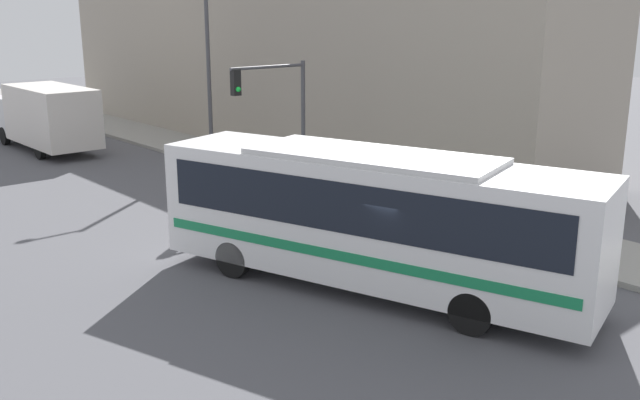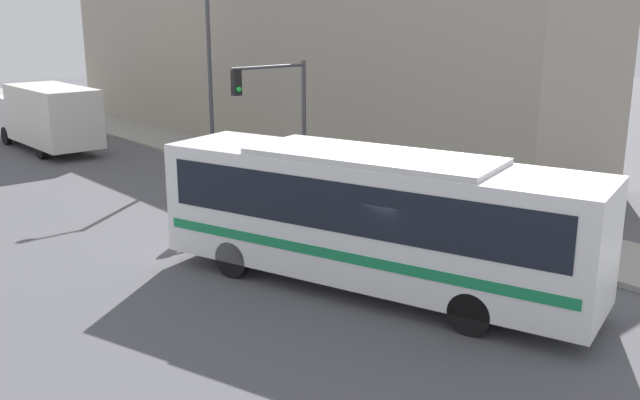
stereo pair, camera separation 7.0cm
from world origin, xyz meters
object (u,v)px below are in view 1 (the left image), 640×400
(fire_hydrant, at_px, (380,195))
(traffic_light_pole, at_px, (278,102))
(street_lamp, at_px, (203,52))
(delivery_truck, at_px, (45,115))
(city_bus, at_px, (372,212))

(fire_hydrant, relative_size, traffic_light_pole, 0.16)
(street_lamp, bearing_deg, delivery_truck, 120.91)
(delivery_truck, xyz_separation_m, fire_hydrant, (4.38, -18.05, -1.16))
(street_lamp, bearing_deg, city_bus, -108.69)
(traffic_light_pole, distance_m, street_lamp, 6.79)
(city_bus, bearing_deg, street_lamp, 54.37)
(fire_hydrant, bearing_deg, city_bus, -137.63)
(city_bus, height_order, street_lamp, street_lamp)
(fire_hydrant, xyz_separation_m, traffic_light_pole, (-1.06, 4.18, 2.83))
(traffic_light_pole, bearing_deg, street_lamp, 80.84)
(delivery_truck, relative_size, traffic_light_pole, 1.75)
(city_bus, distance_m, traffic_light_pole, 10.00)
(delivery_truck, height_order, fire_hydrant, delivery_truck)
(delivery_truck, relative_size, fire_hydrant, 10.67)
(city_bus, relative_size, street_lamp, 1.38)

